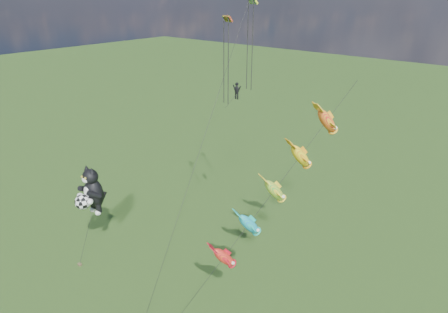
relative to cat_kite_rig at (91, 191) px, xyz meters
The scene contains 4 objects.
ground 8.80m from the cat_kite_rig, 119.00° to the right, with size 300.00×300.00×0.00m, color #17370D.
cat_kite_rig is the anchor object (origin of this frame).
fish_windsock_rig 18.77m from the cat_kite_rig, 20.35° to the left, with size 7.55×14.18×19.28m.
parafoil_rig 18.37m from the cat_kite_rig, 50.92° to the left, with size 2.94×17.39×25.87m.
Camera 1 is at (33.56, -12.34, 25.66)m, focal length 30.00 mm.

